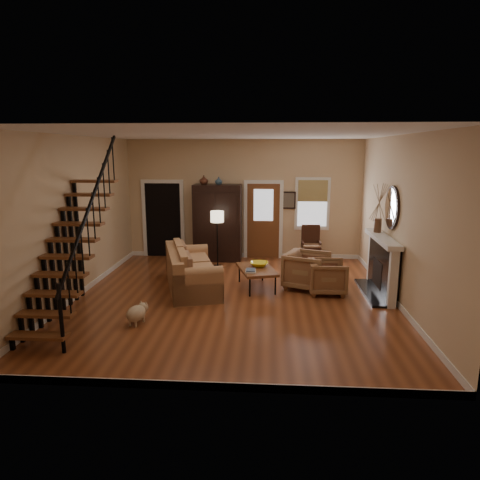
# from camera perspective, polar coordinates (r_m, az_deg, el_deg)

# --- Properties ---
(room) EXTENTS (7.00, 7.33, 3.30)m
(room) POSITION_cam_1_polar(r_m,az_deg,el_deg) (10.32, -2.35, 3.52)
(room) COLOR brown
(room) RESTS_ON ground
(staircase) EXTENTS (0.94, 2.80, 3.20)m
(staircase) POSITION_cam_1_polar(r_m,az_deg,el_deg) (8.01, -21.88, 0.94)
(staircase) COLOR brown
(staircase) RESTS_ON ground
(fireplace) EXTENTS (0.33, 1.95, 2.30)m
(fireplace) POSITION_cam_1_polar(r_m,az_deg,el_deg) (9.49, 18.63, -2.56)
(fireplace) COLOR black
(fireplace) RESTS_ON ground
(armoire) EXTENTS (1.30, 0.60, 2.10)m
(armoire) POSITION_cam_1_polar(r_m,az_deg,el_deg) (11.78, -3.00, 2.32)
(armoire) COLOR black
(armoire) RESTS_ON ground
(vase_a) EXTENTS (0.24, 0.24, 0.25)m
(vase_a) POSITION_cam_1_polar(r_m,az_deg,el_deg) (11.60, -4.85, 7.98)
(vase_a) COLOR #4C2619
(vase_a) RESTS_ON armoire
(vase_b) EXTENTS (0.20, 0.20, 0.21)m
(vase_b) POSITION_cam_1_polar(r_m,az_deg,el_deg) (11.54, -2.87, 7.89)
(vase_b) COLOR #334C60
(vase_b) RESTS_ON armoire
(sofa) EXTENTS (1.62, 2.50, 0.86)m
(sofa) POSITION_cam_1_polar(r_m,az_deg,el_deg) (9.51, -6.43, -3.90)
(sofa) COLOR #AC794E
(sofa) RESTS_ON ground
(coffee_table) EXTENTS (1.00, 1.34, 0.46)m
(coffee_table) POSITION_cam_1_polar(r_m,az_deg,el_deg) (9.51, 2.23, -5.09)
(coffee_table) COLOR brown
(coffee_table) RESTS_ON ground
(bowl) EXTENTS (0.41, 0.41, 0.10)m
(bowl) POSITION_cam_1_polar(r_m,az_deg,el_deg) (9.58, 2.56, -3.24)
(bowl) COLOR yellow
(bowl) RESTS_ON coffee_table
(books) EXTENTS (0.22, 0.30, 0.06)m
(books) POSITION_cam_1_polar(r_m,az_deg,el_deg) (9.15, 1.43, -4.09)
(books) COLOR beige
(books) RESTS_ON coffee_table
(armchair_left) EXTENTS (0.79, 0.77, 0.72)m
(armchair_left) POSITION_cam_1_polar(r_m,az_deg,el_deg) (9.33, 11.57, -4.84)
(armchair_left) COLOR brown
(armchair_left) RESTS_ON ground
(armchair_right) EXTENTS (1.16, 1.15, 0.82)m
(armchair_right) POSITION_cam_1_polar(r_m,az_deg,el_deg) (9.56, 8.90, -4.02)
(armchair_right) COLOR brown
(armchair_right) RESTS_ON ground
(floor_lamp) EXTENTS (0.39, 0.39, 1.48)m
(floor_lamp) POSITION_cam_1_polar(r_m,az_deg,el_deg) (11.08, -3.03, 0.07)
(floor_lamp) COLOR black
(floor_lamp) RESTS_ON ground
(side_chair) EXTENTS (0.54, 0.54, 1.02)m
(side_chair) POSITION_cam_1_polar(r_m,az_deg,el_deg) (11.67, 9.45, -0.63)
(side_chair) COLOR #361B11
(side_chair) RESTS_ON ground
(dog) EXTENTS (0.41, 0.54, 0.35)m
(dog) POSITION_cam_1_polar(r_m,az_deg,el_deg) (7.82, -13.68, -9.66)
(dog) COLOR #CFB48D
(dog) RESTS_ON ground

